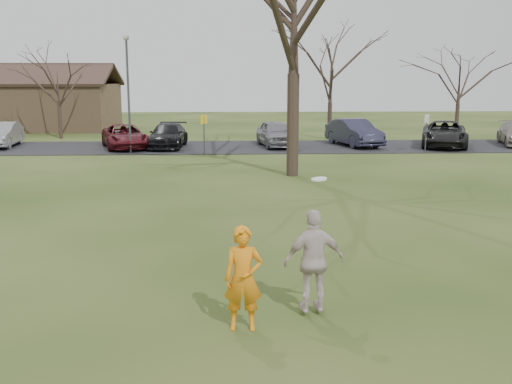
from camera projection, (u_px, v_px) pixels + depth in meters
ground at (266, 328)px, 9.62m from camera, size 120.00×120.00×0.00m
parking_strip at (241, 147)px, 34.11m from camera, size 62.00×6.50×0.04m
player_defender at (243, 278)px, 9.42m from camera, size 0.65×0.44×1.74m
car_1 at (2, 135)px, 33.94m from camera, size 1.92×4.45×1.42m
car_2 at (125, 136)px, 33.30m from camera, size 3.60×5.28×1.34m
car_3 at (168, 136)px, 33.63m from camera, size 2.19×4.83×1.37m
car_4 at (276, 133)px, 34.12m from camera, size 2.42×4.70×1.53m
car_5 at (354, 132)px, 34.48m from camera, size 2.89×5.03×1.57m
car_6 at (444, 134)px, 33.98m from camera, size 4.12×5.90×1.50m
catching_play at (314, 261)px, 9.96m from camera, size 1.12×0.66×2.32m
lamp_post at (128, 79)px, 30.63m from camera, size 0.34×0.34×6.27m
sign_yellow at (204, 127)px, 30.81m from camera, size 0.35×0.35×2.08m
sign_white at (426, 126)px, 31.31m from camera, size 0.35×0.35×2.08m
big_tree at (294, 2)px, 23.03m from camera, size 9.00×9.00×14.00m
small_tree_row at (305, 80)px, 38.49m from camera, size 55.00×5.90×8.50m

